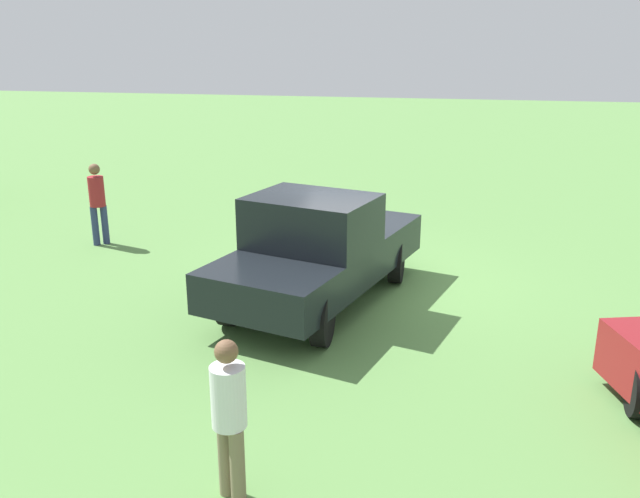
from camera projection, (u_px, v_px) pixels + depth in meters
name	position (u px, v px, depth m)	size (l,w,h in m)	color
ground_plane	(367.00, 284.00, 11.62)	(80.00, 80.00, 0.00)	#5B8C47
pickup_truck	(317.00, 248.00, 10.47)	(4.80, 2.92, 1.83)	black
person_bystander	(229.00, 413.00, 5.89)	(0.45, 0.45, 1.63)	#7A6B51
person_visitor	(97.00, 199.00, 13.60)	(0.45, 0.45, 1.71)	navy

